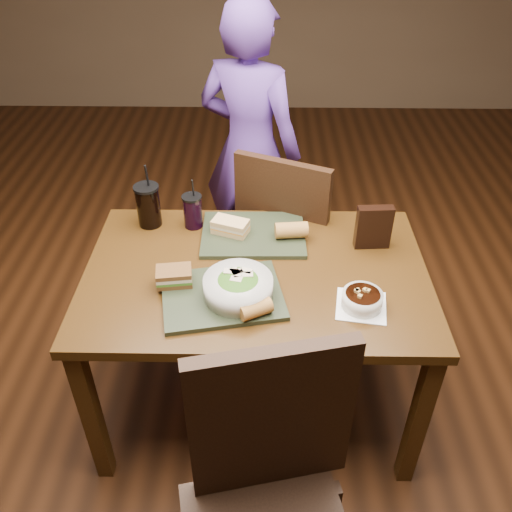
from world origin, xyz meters
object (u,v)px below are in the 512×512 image
(dining_table, at_px, (256,289))
(baguette_near, at_px, (256,309))
(salad_bowl, at_px, (238,286))
(cup_berry, at_px, (193,211))
(tray_far, at_px, (253,234))
(chip_bag, at_px, (373,227))
(chair_near, at_px, (271,498))
(baguette_far, at_px, (291,230))
(chair_far, at_px, (279,235))
(diner, at_px, (250,150))
(cup_cola, at_px, (148,205))
(sandwich_far, at_px, (230,226))
(tray_near, at_px, (222,296))
(sandwich_near, at_px, (174,276))
(soup_bowl, at_px, (362,300))

(dining_table, distance_m, baguette_near, 0.30)
(salad_bowl, xyz_separation_m, cup_berry, (-0.21, 0.46, 0.01))
(tray_far, xyz_separation_m, chip_bag, (0.47, -0.06, 0.08))
(chair_near, bearing_deg, baguette_far, 85.16)
(chair_far, height_order, diner, diner)
(dining_table, distance_m, cup_berry, 0.44)
(dining_table, xyz_separation_m, tray_far, (-0.01, 0.23, 0.10))
(cup_berry, bearing_deg, chair_far, 30.30)
(cup_cola, bearing_deg, sandwich_far, -13.55)
(dining_table, distance_m, baguette_far, 0.28)
(chip_bag, bearing_deg, tray_far, 169.36)
(cup_cola, bearing_deg, tray_near, -54.27)
(sandwich_near, bearing_deg, cup_berry, 86.44)
(chair_far, distance_m, sandwich_near, 0.77)
(cup_berry, bearing_deg, baguette_far, -13.90)
(chair_near, bearing_deg, chip_bag, 67.44)
(chair_near, relative_size, tray_near, 2.52)
(dining_table, bearing_deg, cup_berry, 131.65)
(sandwich_near, distance_m, chip_bag, 0.80)
(dining_table, bearing_deg, tray_far, 93.72)
(diner, bearing_deg, baguette_near, 116.40)
(tray_far, xyz_separation_m, cup_cola, (-0.44, 0.08, 0.08))
(chair_near, distance_m, soup_bowl, 0.72)
(tray_far, bearing_deg, baguette_far, -9.79)
(sandwich_near, relative_size, chip_bag, 0.75)
(cup_berry, bearing_deg, sandwich_near, -93.56)
(chair_far, xyz_separation_m, cup_cola, (-0.56, -0.21, 0.29))
(cup_cola, bearing_deg, sandwich_near, -68.62)
(cup_berry, bearing_deg, dining_table, -48.35)
(sandwich_near, bearing_deg, tray_far, 49.31)
(chair_near, distance_m, chair_far, 1.33)
(diner, distance_m, salad_bowl, 1.15)
(dining_table, relative_size, chip_bag, 7.17)
(dining_table, height_order, tray_far, tray_far)
(baguette_far, bearing_deg, chair_near, -94.84)
(dining_table, relative_size, baguette_far, 9.98)
(chair_near, relative_size, tray_far, 2.52)
(chip_bag, bearing_deg, dining_table, -163.35)
(baguette_near, distance_m, cup_berry, 0.63)
(diner, xyz_separation_m, tray_far, (0.03, -0.76, -0.01))
(sandwich_near, xyz_separation_m, baguette_near, (0.30, -0.17, -0.00))
(diner, distance_m, sandwich_far, 0.76)
(baguette_far, height_order, cup_cola, cup_cola)
(tray_far, height_order, sandwich_far, sandwich_far)
(baguette_near, height_order, cup_berry, cup_berry)
(chair_near, relative_size, cup_cola, 3.75)
(salad_bowl, xyz_separation_m, baguette_far, (0.20, 0.36, -0.01))
(baguette_near, bearing_deg, sandwich_far, 102.82)
(salad_bowl, distance_m, baguette_far, 0.41)
(chair_far, bearing_deg, cup_berry, -149.70)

